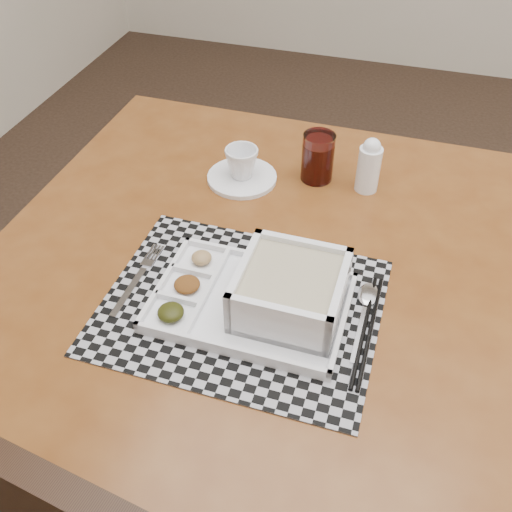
{
  "coord_description": "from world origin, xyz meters",
  "views": [
    {
      "loc": [
        -0.57,
        -0.91,
        1.48
      ],
      "look_at": [
        -0.77,
        -0.25,
        0.85
      ],
      "focal_mm": 40.0,
      "sensor_mm": 36.0,
      "label": 1
    }
  ],
  "objects_px": {
    "dining_table": "(264,289)",
    "cup": "(242,163)",
    "serving_tray": "(277,295)",
    "juice_glass": "(318,159)",
    "creamer_bottle": "(369,165)"
  },
  "relations": [
    {
      "from": "juice_glass",
      "to": "creamer_bottle",
      "type": "relative_size",
      "value": 0.87
    },
    {
      "from": "serving_tray",
      "to": "creamer_bottle",
      "type": "height_order",
      "value": "creamer_bottle"
    },
    {
      "from": "cup",
      "to": "creamer_bottle",
      "type": "distance_m",
      "value": 0.26
    },
    {
      "from": "dining_table",
      "to": "cup",
      "type": "bearing_deg",
      "value": 117.15
    },
    {
      "from": "dining_table",
      "to": "cup",
      "type": "relative_size",
      "value": 14.49
    },
    {
      "from": "dining_table",
      "to": "juice_glass",
      "type": "height_order",
      "value": "juice_glass"
    },
    {
      "from": "dining_table",
      "to": "cup",
      "type": "distance_m",
      "value": 0.28
    },
    {
      "from": "cup",
      "to": "creamer_bottle",
      "type": "bearing_deg",
      "value": -11.93
    },
    {
      "from": "dining_table",
      "to": "serving_tray",
      "type": "bearing_deg",
      "value": -64.85
    },
    {
      "from": "cup",
      "to": "juice_glass",
      "type": "relative_size",
      "value": 0.67
    },
    {
      "from": "dining_table",
      "to": "creamer_bottle",
      "type": "distance_m",
      "value": 0.34
    },
    {
      "from": "serving_tray",
      "to": "juice_glass",
      "type": "distance_m",
      "value": 0.4
    },
    {
      "from": "juice_glass",
      "to": "creamer_bottle",
      "type": "bearing_deg",
      "value": -4.06
    },
    {
      "from": "dining_table",
      "to": "cup",
      "type": "xyz_separation_m",
      "value": [
        -0.12,
        0.23,
        0.12
      ]
    },
    {
      "from": "dining_table",
      "to": "juice_glass",
      "type": "distance_m",
      "value": 0.31
    }
  ]
}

